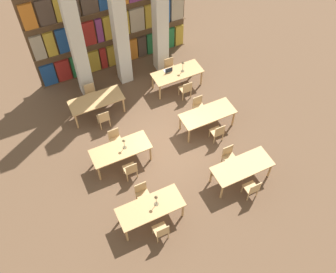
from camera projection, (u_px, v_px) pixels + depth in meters
The scene contains 27 objects.
ground_plane at pixel (165, 143), 13.75m from camera, with size 40.00×40.00×0.00m, color brown.
bookshelf_bank at pixel (109, 11), 14.44m from camera, with size 6.60×0.35×5.50m.
pillar_left at pixel (74, 30), 13.08m from camera, with size 0.51×0.51×6.00m.
pillar_center at pixel (118, 17), 13.53m from camera, with size 0.51×0.51×6.00m.
pillar_right at pixel (160, 6), 13.99m from camera, with size 0.51×0.51×6.00m.
reading_table_0 at pixel (150, 208), 11.36m from camera, with size 2.05×0.85×0.78m.
chair_0 at pixel (161, 231), 11.15m from camera, with size 0.42×0.40×0.87m.
chair_1 at pixel (142, 193), 11.94m from camera, with size 0.42×0.40×0.87m.
desk_lamp_0 at pixel (156, 199), 11.10m from camera, with size 0.14×0.14×0.48m.
reading_table_1 at pixel (242, 168), 12.27m from camera, with size 2.05×0.85×0.78m.
chair_2 at pixel (252, 188), 12.05m from camera, with size 0.42×0.40×0.87m.
chair_3 at pixel (229, 156), 12.83m from camera, with size 0.42×0.40×0.87m.
reading_table_2 at pixel (121, 150), 12.70m from camera, with size 2.05×0.85×0.78m.
chair_4 at pixel (131, 169), 12.50m from camera, with size 0.42×0.40×0.87m.
chair_5 at pixel (115, 139), 13.29m from camera, with size 0.42×0.40×0.87m.
desk_lamp_1 at pixel (124, 142), 12.43m from camera, with size 0.14×0.14×0.44m.
reading_table_3 at pixel (208, 115), 13.70m from camera, with size 2.05×0.85×0.78m.
chair_6 at pixel (218, 132), 13.49m from camera, with size 0.42×0.40×0.87m.
chair_7 at pixel (199, 106), 14.28m from camera, with size 0.42×0.40×0.87m.
reading_table_4 at pixel (96, 101), 14.12m from camera, with size 2.05×0.85×0.78m.
chair_8 at pixel (104, 118), 13.90m from camera, with size 0.42×0.40×0.87m.
chair_9 at pixel (91, 94), 14.69m from camera, with size 0.42×0.40×0.87m.
reading_table_5 at pixel (177, 74), 15.05m from camera, with size 2.05×0.85×0.78m.
chair_10 at pixel (186, 89), 14.84m from camera, with size 0.42×0.40×0.87m.
chair_11 at pixel (170, 67), 15.63m from camera, with size 0.42×0.40×0.87m.
desk_lamp_2 at pixel (183, 65), 14.77m from camera, with size 0.14×0.14×0.49m.
laptop at pixel (168, 70), 15.00m from camera, with size 0.32×0.22×0.21m.
Camera 1 is at (-3.54, -7.50, 10.97)m, focal length 40.00 mm.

